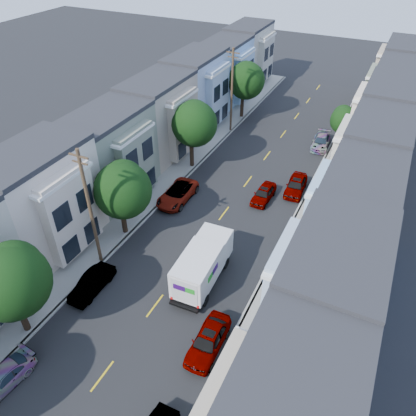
% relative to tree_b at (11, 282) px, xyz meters
% --- Properties ---
extents(ground, '(160.00, 160.00, 0.00)m').
position_rel_tree_b_xyz_m(ground, '(6.30, 5.47, -4.79)').
color(ground, black).
rests_on(ground, ground).
extents(road_slab, '(12.00, 70.00, 0.02)m').
position_rel_tree_b_xyz_m(road_slab, '(6.30, 20.47, -4.78)').
color(road_slab, black).
rests_on(road_slab, ground).
extents(curb_left, '(0.30, 70.00, 0.15)m').
position_rel_tree_b_xyz_m(curb_left, '(0.25, 20.47, -4.72)').
color(curb_left, gray).
rests_on(curb_left, ground).
extents(curb_right, '(0.30, 70.00, 0.15)m').
position_rel_tree_b_xyz_m(curb_right, '(12.35, 20.47, -4.72)').
color(curb_right, gray).
rests_on(curb_right, ground).
extents(sidewalk_left, '(2.60, 70.00, 0.15)m').
position_rel_tree_b_xyz_m(sidewalk_left, '(-1.05, 20.47, -4.72)').
color(sidewalk_left, gray).
rests_on(sidewalk_left, ground).
extents(sidewalk_right, '(2.60, 70.00, 0.15)m').
position_rel_tree_b_xyz_m(sidewalk_right, '(13.65, 20.47, -4.72)').
color(sidewalk_right, gray).
rests_on(sidewalk_right, ground).
extents(centerline, '(0.12, 70.00, 0.01)m').
position_rel_tree_b_xyz_m(centerline, '(6.30, 20.47, -4.79)').
color(centerline, gold).
rests_on(centerline, ground).
extents(townhouse_row_left, '(5.00, 70.00, 8.50)m').
position_rel_tree_b_xyz_m(townhouse_row_left, '(-4.85, 20.47, -4.79)').
color(townhouse_row_left, '#94BADF').
rests_on(townhouse_row_left, ground).
extents(townhouse_row_right, '(5.00, 70.00, 8.50)m').
position_rel_tree_b_xyz_m(townhouse_row_right, '(17.45, 20.47, -4.79)').
color(townhouse_row_right, '#94BADF').
rests_on(townhouse_row_right, ground).
extents(tree_b, '(4.70, 4.70, 7.16)m').
position_rel_tree_b_xyz_m(tree_b, '(0.00, 0.00, 0.00)').
color(tree_b, black).
rests_on(tree_b, ground).
extents(tree_c, '(4.70, 4.70, 6.92)m').
position_rel_tree_b_xyz_m(tree_c, '(0.00, 11.24, -0.24)').
color(tree_c, black).
rests_on(tree_c, ground).
extents(tree_d, '(4.70, 4.70, 7.44)m').
position_rel_tree_b_xyz_m(tree_d, '(-0.00, 23.66, 0.27)').
color(tree_d, black).
rests_on(tree_d, ground).
extents(tree_e, '(4.70, 4.70, 7.38)m').
position_rel_tree_b_xyz_m(tree_e, '(-0.00, 37.90, 0.21)').
color(tree_e, black).
rests_on(tree_e, ground).
extents(tree_far_r, '(3.10, 3.10, 5.33)m').
position_rel_tree_b_xyz_m(tree_far_r, '(13.20, 34.19, -1.05)').
color(tree_far_r, black).
rests_on(tree_far_r, ground).
extents(utility_pole_near, '(1.60, 0.26, 10.00)m').
position_rel_tree_b_xyz_m(utility_pole_near, '(0.00, 7.47, 0.36)').
color(utility_pole_near, '#42301E').
rests_on(utility_pole_near, ground).
extents(utility_pole_far, '(1.60, 0.26, 10.00)m').
position_rel_tree_b_xyz_m(utility_pole_far, '(0.00, 33.47, 0.36)').
color(utility_pole_far, '#42301E').
rests_on(utility_pole_far, ground).
extents(fedex_truck, '(2.46, 6.39, 3.06)m').
position_rel_tree_b_xyz_m(fedex_truck, '(8.25, 9.21, -3.08)').
color(fedex_truck, silver).
rests_on(fedex_truck, ground).
extents(lead_sedan, '(1.66, 4.16, 1.34)m').
position_rel_tree_b_xyz_m(lead_sedan, '(8.80, 21.16, -4.12)').
color(lead_sedan, black).
rests_on(lead_sedan, ground).
extents(parked_left_b, '(2.12, 4.23, 1.22)m').
position_rel_tree_b_xyz_m(parked_left_b, '(1.40, -3.55, -4.18)').
color(parked_left_b, '#060B3C').
rests_on(parked_left_b, ground).
extents(parked_left_c, '(1.44, 4.02, 1.34)m').
position_rel_tree_b_xyz_m(parked_left_c, '(1.40, 4.75, -4.13)').
color(parked_left_c, '#AFB4CB').
rests_on(parked_left_c, ground).
extents(parked_left_d, '(2.47, 5.23, 1.44)m').
position_rel_tree_b_xyz_m(parked_left_d, '(1.40, 17.45, -4.07)').
color(parked_left_d, '#380D10').
rests_on(parked_left_d, ground).
extents(parked_right_b, '(1.88, 4.67, 1.50)m').
position_rel_tree_b_xyz_m(parked_right_b, '(11.20, 4.07, -4.04)').
color(parked_right_b, '#B1B4C5').
rests_on(parked_right_b, ground).
extents(parked_right_c, '(2.06, 4.67, 1.48)m').
position_rel_tree_b_xyz_m(parked_right_c, '(11.20, 23.85, -4.05)').
color(parked_right_c, black).
rests_on(parked_right_c, ground).
extents(parked_right_d, '(2.17, 4.49, 1.31)m').
position_rel_tree_b_xyz_m(parked_right_d, '(11.20, 34.23, -4.14)').
color(parked_right_d, black).
rests_on(parked_right_d, ground).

